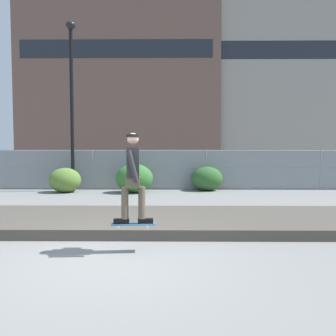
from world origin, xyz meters
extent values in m
plane|color=slate|center=(0.00, 0.00, 0.00)|extent=(120.00, 120.00, 0.00)
cube|color=#4C473F|center=(0.00, 2.52, 0.12)|extent=(16.18, 2.95, 0.23)
cube|color=#2D608C|center=(0.34, 0.36, 0.52)|extent=(0.81, 0.26, 0.02)
cylinder|color=silver|center=(0.59, 0.47, 0.48)|extent=(0.06, 0.03, 0.05)
cylinder|color=silver|center=(0.61, 0.29, 0.48)|extent=(0.06, 0.03, 0.05)
cylinder|color=silver|center=(0.07, 0.43, 0.48)|extent=(0.06, 0.03, 0.05)
cylinder|color=silver|center=(0.09, 0.25, 0.48)|extent=(0.06, 0.03, 0.05)
cube|color=#99999E|center=(0.60, 0.38, 0.50)|extent=(0.06, 0.14, 0.01)
cube|color=#99999E|center=(0.08, 0.34, 0.50)|extent=(0.06, 0.14, 0.01)
cube|color=black|center=(0.56, 0.38, 0.57)|extent=(0.29, 0.12, 0.09)
cube|color=black|center=(0.12, 0.34, 0.57)|extent=(0.29, 0.12, 0.09)
cylinder|color=brown|center=(0.49, 0.37, 0.91)|extent=(0.13, 0.13, 0.58)
cylinder|color=brown|center=(0.19, 0.35, 0.91)|extent=(0.13, 0.13, 0.58)
cube|color=brown|center=(0.34, 0.36, 1.29)|extent=(0.27, 0.36, 0.18)
cube|color=#262628|center=(0.34, 0.36, 1.65)|extent=(0.25, 0.40, 0.54)
cylinder|color=#262628|center=(0.32, 0.60, 1.59)|extent=(0.24, 0.11, 0.58)
cylinder|color=#262628|center=(0.36, 0.12, 1.59)|extent=(0.24, 0.11, 0.58)
sphere|color=tan|center=(0.34, 0.36, 2.07)|extent=(0.21, 0.21, 0.21)
cylinder|color=black|center=(0.34, 0.36, 2.13)|extent=(0.24, 0.24, 0.05)
cylinder|color=gray|center=(-2.65, 9.80, 0.93)|extent=(0.06, 0.06, 1.85)
cylinder|color=gray|center=(2.65, 9.80, 0.93)|extent=(0.06, 0.06, 1.85)
cylinder|color=gray|center=(7.96, 9.80, 0.93)|extent=(0.06, 0.06, 1.85)
cylinder|color=gray|center=(0.00, 9.80, 1.81)|extent=(26.54, 0.04, 0.04)
cylinder|color=gray|center=(0.00, 9.80, 1.02)|extent=(26.54, 0.04, 0.04)
cylinder|color=gray|center=(0.00, 9.80, 0.06)|extent=(26.54, 0.04, 0.04)
cube|color=gray|center=(0.00, 9.80, 0.93)|extent=(26.54, 0.01, 1.85)
cylinder|color=black|center=(-3.38, 9.16, 3.55)|extent=(0.16, 0.16, 7.10)
ellipsoid|color=black|center=(-3.38, 9.16, 7.28)|extent=(0.44, 0.44, 0.36)
cube|color=navy|center=(-5.03, 12.49, 0.67)|extent=(4.49, 2.04, 0.70)
cube|color=#23282D|center=(-5.23, 12.48, 1.34)|extent=(2.28, 1.72, 0.64)
cylinder|color=black|center=(-3.71, 13.42, 0.32)|extent=(0.65, 0.27, 0.64)
cylinder|color=black|center=(-3.62, 11.72, 0.32)|extent=(0.65, 0.27, 0.64)
cylinder|color=black|center=(-6.44, 13.27, 0.32)|extent=(0.65, 0.27, 0.64)
cylinder|color=black|center=(-6.34, 11.57, 0.32)|extent=(0.65, 0.27, 0.64)
cube|color=black|center=(1.43, 12.22, 0.67)|extent=(4.40, 1.80, 0.70)
cube|color=#23282D|center=(1.23, 12.22, 1.34)|extent=(2.20, 1.60, 0.64)
cylinder|color=black|center=(2.79, 13.07, 0.32)|extent=(0.64, 0.24, 0.64)
cylinder|color=black|center=(2.79, 11.36, 0.32)|extent=(0.64, 0.24, 0.64)
cylinder|color=black|center=(0.07, 13.08, 0.32)|extent=(0.64, 0.24, 0.64)
cylinder|color=black|center=(0.06, 11.37, 0.32)|extent=(0.64, 0.24, 0.64)
cube|color=#474C54|center=(7.63, 12.64, 0.67)|extent=(4.44, 1.90, 0.70)
cube|color=#23282D|center=(7.43, 12.63, 1.34)|extent=(2.24, 1.65, 0.64)
cylinder|color=black|center=(8.98, 13.52, 0.32)|extent=(0.65, 0.26, 0.64)
cylinder|color=black|center=(9.02, 11.81, 0.32)|extent=(0.65, 0.26, 0.64)
cylinder|color=black|center=(6.25, 13.46, 0.32)|extent=(0.65, 0.26, 0.64)
cylinder|color=black|center=(6.29, 11.75, 0.32)|extent=(0.65, 0.26, 0.64)
cube|color=brown|center=(-6.58, 46.20, 12.58)|extent=(28.83, 10.92, 25.16)
cube|color=#1E232B|center=(-6.58, 40.72, 15.60)|extent=(26.53, 0.04, 2.50)
cube|color=gray|center=(16.20, 48.61, 12.57)|extent=(28.08, 14.34, 25.14)
cube|color=#1E232B|center=(16.20, 41.42, 15.58)|extent=(25.83, 0.04, 2.50)
ellipsoid|color=#567A33|center=(-3.59, 8.70, 0.54)|extent=(1.39, 1.13, 1.07)
ellipsoid|color=#336B2D|center=(-0.57, 8.64, 0.62)|extent=(1.61, 1.32, 1.25)
ellipsoid|color=#2D5B28|center=(2.65, 9.39, 0.55)|extent=(1.41, 1.15, 1.09)
camera|label=1|loc=(1.03, -5.67, 1.89)|focal=35.65mm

